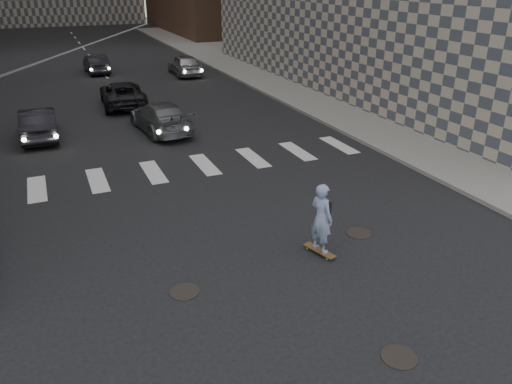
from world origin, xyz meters
TOP-DOWN VIEW (x-y plane):
  - ground at (0.00, 0.00)m, footprint 160.00×160.00m
  - sidewalk_right at (14.50, 20.00)m, footprint 13.00×80.00m
  - manhole_a at (1.20, -2.50)m, footprint 0.70×0.70m
  - manhole_b at (-2.00, 1.20)m, footprint 0.70×0.70m
  - manhole_c at (3.30, 2.00)m, footprint 0.70×0.70m
  - skateboarder at (1.73, 1.48)m, footprint 0.63×1.02m
  - traffic_car_a at (-4.69, 15.07)m, footprint 1.50×4.19m
  - traffic_car_b at (0.50, 14.00)m, footprint 2.38×4.86m
  - traffic_car_c at (-0.30, 19.58)m, footprint 2.49×4.90m
  - traffic_car_d at (5.31, 27.07)m, footprint 1.85×4.38m
  - traffic_car_e at (-0.41, 30.35)m, footprint 1.55×4.06m

SIDE VIEW (x-z plane):
  - ground at x=0.00m, z-range 0.00..0.00m
  - manhole_a at x=1.20m, z-range 0.00..0.02m
  - manhole_b at x=-2.00m, z-range 0.00..0.02m
  - manhole_c at x=3.30m, z-range 0.00..0.02m
  - sidewalk_right at x=14.50m, z-range 0.00..0.15m
  - traffic_car_e at x=-0.41m, z-range 0.00..1.32m
  - traffic_car_c at x=-0.30m, z-range 0.00..1.33m
  - traffic_car_b at x=0.50m, z-range 0.00..1.36m
  - traffic_car_a at x=-4.69m, z-range 0.00..1.38m
  - traffic_car_d at x=5.31m, z-range 0.00..1.48m
  - skateboarder at x=1.73m, z-range 0.05..2.03m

